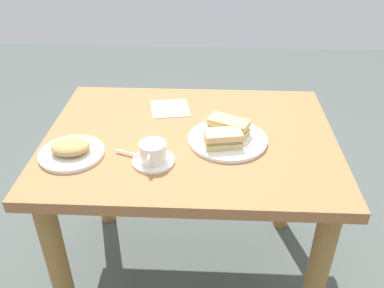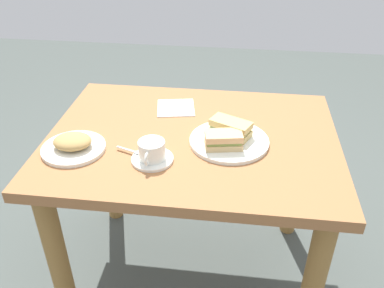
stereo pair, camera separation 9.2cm
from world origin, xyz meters
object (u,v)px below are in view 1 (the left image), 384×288
(dining_table, at_px, (190,165))
(side_plate, at_px, (72,153))
(sandwich_front, at_px, (228,126))
(sandwich_back, at_px, (223,139))
(coffee_cup, at_px, (153,151))
(coffee_saucer, at_px, (154,161))
(spoon, at_px, (133,154))
(napkin, at_px, (170,108))
(sandwich_plate, at_px, (228,140))

(dining_table, xyz_separation_m, side_plate, (0.40, 0.15, 0.14))
(side_plate, bearing_deg, sandwich_front, -164.33)
(dining_table, relative_size, sandwich_back, 7.72)
(sandwich_back, distance_m, side_plate, 0.52)
(sandwich_front, xyz_separation_m, coffee_cup, (0.25, 0.18, 0.00))
(sandwich_back, xyz_separation_m, coffee_saucer, (0.23, 0.09, -0.04))
(sandwich_front, xyz_separation_m, spoon, (0.33, 0.15, -0.03))
(dining_table, bearing_deg, sandwich_back, 145.13)
(sandwich_front, bearing_deg, coffee_saucer, 35.25)
(napkin, bearing_deg, sandwich_front, 139.33)
(coffee_saucer, bearing_deg, spoon, -20.41)
(sandwich_back, bearing_deg, dining_table, -34.87)
(coffee_cup, relative_size, side_plate, 0.53)
(coffee_saucer, bearing_deg, napkin, -92.97)
(dining_table, xyz_separation_m, spoon, (0.19, 0.15, 0.15))
(sandwich_plate, relative_size, sandwich_back, 2.06)
(dining_table, xyz_separation_m, napkin, (0.09, -0.21, 0.14))
(sandwich_back, bearing_deg, coffee_saucer, 21.50)
(dining_table, bearing_deg, coffee_cup, 57.00)
(sandwich_plate, height_order, coffee_cup, coffee_cup)
(sandwich_back, distance_m, coffee_cup, 0.25)
(sandwich_front, distance_m, spoon, 0.36)
(dining_table, distance_m, sandwich_plate, 0.20)
(napkin, bearing_deg, dining_table, 114.68)
(sandwich_front, relative_size, spoon, 1.68)
(sandwich_plate, height_order, sandwich_front, sandwich_front)
(spoon, bearing_deg, side_plate, 0.06)
(dining_table, height_order, sandwich_front, sandwich_front)
(sandwich_plate, bearing_deg, coffee_saucer, 29.55)
(sandwich_back, height_order, side_plate, sandwich_back)
(sandwich_back, bearing_deg, spoon, 11.71)
(sandwich_plate, relative_size, coffee_cup, 2.40)
(coffee_saucer, height_order, napkin, coffee_saucer)
(sandwich_plate, height_order, napkin, sandwich_plate)
(coffee_cup, distance_m, napkin, 0.38)
(sandwich_back, height_order, coffee_cup, coffee_cup)
(sandwich_front, relative_size, coffee_cup, 1.36)
(spoon, xyz_separation_m, napkin, (-0.09, -0.35, -0.01))
(sandwich_plate, xyz_separation_m, spoon, (0.33, 0.11, 0.01))
(coffee_saucer, xyz_separation_m, coffee_cup, (0.00, 0.00, 0.04))
(sandwich_back, distance_m, napkin, 0.36)
(sandwich_front, relative_size, sandwich_back, 1.17)
(coffee_saucer, xyz_separation_m, spoon, (0.07, -0.03, 0.01))
(coffee_saucer, bearing_deg, sandwich_back, -158.50)
(sandwich_plate, xyz_separation_m, sandwich_front, (-0.00, -0.04, 0.04))
(sandwich_back, distance_m, coffee_saucer, 0.25)
(sandwich_back, relative_size, napkin, 0.92)
(spoon, height_order, napkin, spoon)
(side_plate, bearing_deg, spoon, -179.94)
(sandwich_front, height_order, coffee_saucer, sandwich_front)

